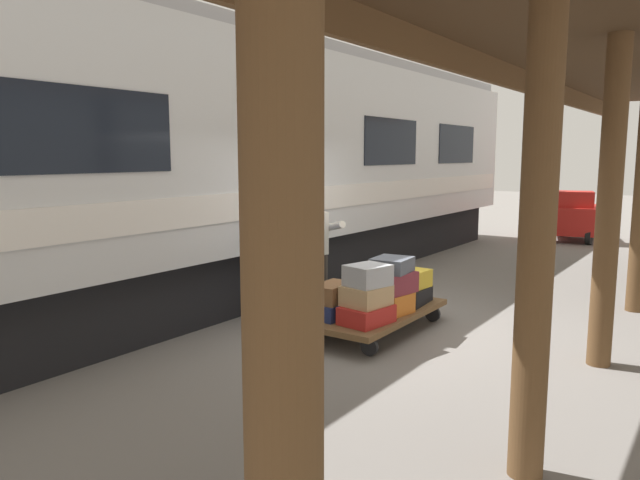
% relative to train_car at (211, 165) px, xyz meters
% --- Properties ---
extents(ground_plane, '(60.00, 60.00, 0.00)m').
position_rel_train_car_xyz_m(ground_plane, '(-3.42, 0.00, -2.06)').
color(ground_plane, slate).
extents(platform_canopy, '(3.20, 16.91, 3.56)m').
position_rel_train_car_xyz_m(platform_canopy, '(-5.62, -0.00, 1.18)').
color(platform_canopy, brown).
rests_on(platform_canopy, ground_plane).
extents(train_car, '(3.02, 17.77, 4.00)m').
position_rel_train_car_xyz_m(train_car, '(0.00, 0.00, 0.00)').
color(train_car, silver).
rests_on(train_car, ground_plane).
extents(luggage_cart, '(1.11, 2.10, 0.28)m').
position_rel_train_car_xyz_m(luggage_cart, '(-3.10, 0.31, -1.83)').
color(luggage_cart, brown).
rests_on(luggage_cart, ground_plane).
extents(suitcase_black_hardshell, '(0.43, 0.65, 0.20)m').
position_rel_train_car_xyz_m(suitcase_black_hardshell, '(-3.35, -0.27, -1.68)').
color(suitcase_black_hardshell, black).
rests_on(suitcase_black_hardshell, luggage_cart).
extents(suitcase_red_plastic, '(0.51, 0.64, 0.20)m').
position_rel_train_car_xyz_m(suitcase_red_plastic, '(-3.35, 0.89, -1.68)').
color(suitcase_red_plastic, '#AD231E').
rests_on(suitcase_red_plastic, luggage_cart).
extents(suitcase_navy_fabric, '(0.50, 0.57, 0.18)m').
position_rel_train_car_xyz_m(suitcase_navy_fabric, '(-2.85, 0.89, -1.69)').
color(suitcase_navy_fabric, navy).
rests_on(suitcase_navy_fabric, luggage_cart).
extents(suitcase_olive_duffel, '(0.52, 0.65, 0.29)m').
position_rel_train_car_xyz_m(suitcase_olive_duffel, '(-2.85, 0.31, -1.64)').
color(suitcase_olive_duffel, brown).
rests_on(suitcase_olive_duffel, luggage_cart).
extents(suitcase_teal_softside, '(0.42, 0.47, 0.19)m').
position_rel_train_car_xyz_m(suitcase_teal_softside, '(-2.85, -0.27, -1.69)').
color(suitcase_teal_softside, '#1E666B').
rests_on(suitcase_teal_softside, luggage_cart).
extents(suitcase_orange_carryall, '(0.51, 0.50, 0.25)m').
position_rel_train_car_xyz_m(suitcase_orange_carryall, '(-3.35, 0.31, -1.66)').
color(suitcase_orange_carryall, '#CC6B23').
rests_on(suitcase_orange_carryall, luggage_cart).
extents(suitcase_burgundy_valise, '(0.46, 0.57, 0.25)m').
position_rel_train_car_xyz_m(suitcase_burgundy_valise, '(-3.38, 0.28, -1.40)').
color(suitcase_burgundy_valise, maroon).
rests_on(suitcase_burgundy_valise, suitcase_orange_carryall).
extents(suitcase_slate_roller, '(0.47, 0.52, 0.18)m').
position_rel_train_car_xyz_m(suitcase_slate_roller, '(-3.34, 0.28, -1.19)').
color(suitcase_slate_roller, '#4C515B').
rests_on(suitcase_slate_roller, suitcase_burgundy_valise).
extents(suitcase_tan_vintage, '(0.50, 0.56, 0.23)m').
position_rel_train_car_xyz_m(suitcase_tan_vintage, '(-3.32, 0.86, -1.46)').
color(suitcase_tan_vintage, tan).
rests_on(suitcase_tan_vintage, suitcase_red_plastic).
extents(suitcase_brown_leather, '(0.35, 0.56, 0.22)m').
position_rel_train_car_xyz_m(suitcase_brown_leather, '(-2.86, 0.86, -1.49)').
color(suitcase_brown_leather, brown).
rests_on(suitcase_brown_leather, suitcase_navy_fabric).
extents(suitcase_yellow_case, '(0.39, 0.51, 0.23)m').
position_rel_train_car_xyz_m(suitcase_yellow_case, '(-3.33, -0.30, -1.46)').
color(suitcase_yellow_case, gold).
rests_on(suitcase_yellow_case, suitcase_black_hardshell).
extents(suitcase_gray_aluminum, '(0.49, 0.54, 0.24)m').
position_rel_train_car_xyz_m(suitcase_gray_aluminum, '(-3.33, 0.85, -1.23)').
color(suitcase_gray_aluminum, '#9EA0A5').
rests_on(suitcase_gray_aluminum, suitcase_tan_vintage).
extents(porter_in_overalls, '(0.73, 0.57, 1.70)m').
position_rel_train_car_xyz_m(porter_in_overalls, '(-1.98, 0.18, -1.14)').
color(porter_in_overalls, navy).
rests_on(porter_in_overalls, ground_plane).
extents(porter_by_door, '(0.74, 0.61, 1.70)m').
position_rel_train_car_xyz_m(porter_by_door, '(-1.91, -0.15, -1.14)').
color(porter_by_door, '#332D28').
rests_on(porter_by_door, ground_plane).
extents(baggage_tug, '(1.50, 1.93, 1.30)m').
position_rel_train_car_xyz_m(baggage_tug, '(-3.40, -9.66, -1.43)').
color(baggage_tug, '#B21E19').
rests_on(baggage_tug, ground_plane).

